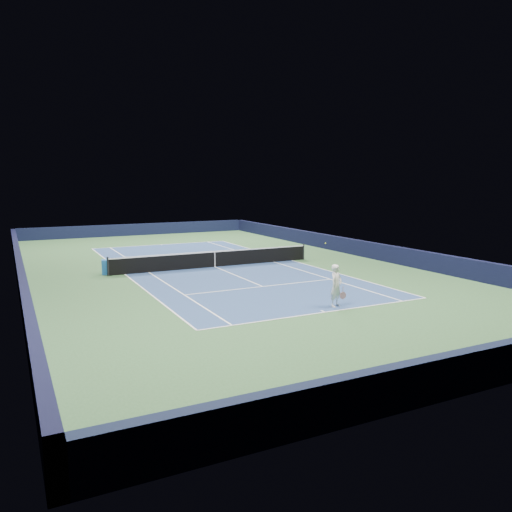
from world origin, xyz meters
name	(u,v)px	position (x,y,z in m)	size (l,w,h in m)	color
ground	(215,267)	(0.00, 0.00, 0.00)	(40.00, 40.00, 0.00)	#31572F
wall_far	(138,230)	(0.00, 19.82, 0.55)	(22.00, 0.35, 1.10)	black
wall_near	(499,363)	(0.00, -19.82, 0.55)	(22.00, 0.35, 1.10)	#101932
wall_right	(357,247)	(10.82, 0.00, 0.55)	(0.35, 40.00, 1.10)	black
wall_left	(20,273)	(-10.82, 0.00, 0.55)	(0.35, 40.00, 1.10)	black
court_surface	(215,267)	(0.00, 0.00, 0.00)	(10.97, 23.77, 0.01)	navy
baseline_far	(161,245)	(0.00, 11.88, 0.01)	(10.97, 0.08, 0.00)	white
baseline_near	(325,312)	(0.00, -11.88, 0.01)	(10.97, 0.08, 0.00)	white
sideline_doubles_right	(292,260)	(5.49, 0.00, 0.01)	(0.08, 23.77, 0.00)	white
sideline_doubles_left	(125,274)	(-5.49, 0.00, 0.01)	(0.08, 23.77, 0.00)	white
sideline_singles_right	(274,262)	(4.12, 0.00, 0.01)	(0.08, 23.77, 0.00)	white
sideline_singles_left	(149,272)	(-4.12, 0.00, 0.01)	(0.08, 23.77, 0.00)	white
service_line_far	(182,253)	(0.00, 6.40, 0.01)	(8.23, 0.08, 0.00)	white
service_line_near	(263,286)	(0.00, -6.40, 0.01)	(8.23, 0.08, 0.00)	white
center_service_line	(215,267)	(0.00, 0.00, 0.01)	(0.08, 12.80, 0.00)	white
center_mark_far	(161,245)	(0.00, 11.73, 0.01)	(0.08, 0.30, 0.00)	white
center_mark_near	(323,311)	(0.00, -11.73, 0.01)	(0.08, 0.30, 0.00)	white
tennis_net	(215,259)	(0.00, 0.00, 0.50)	(12.90, 0.10, 1.07)	black
sponsor_cube	(106,267)	(-6.40, 0.49, 0.42)	(0.61, 0.54, 0.84)	#1D61B3
tennis_player	(336,286)	(0.93, -11.32, 0.90)	(0.87, 1.36, 2.61)	white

